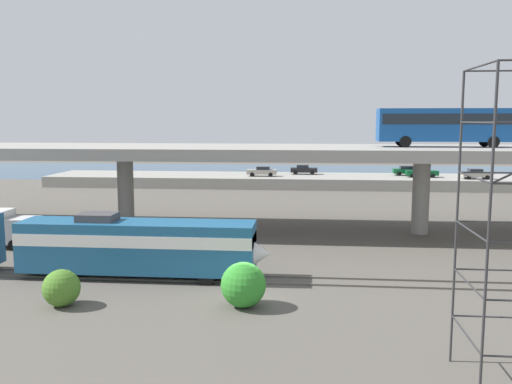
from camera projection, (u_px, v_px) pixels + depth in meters
ground_plane at (245, 301)px, 31.00m from camera, size 260.00×260.00×0.00m
rail_strip_near at (250, 283)px, 34.18m from camera, size 110.00×0.12×0.12m
rail_strip_far at (253, 276)px, 35.70m from camera, size 110.00×0.12×0.12m
train_locomotive at (149, 244)px, 35.29m from camera, size 16.26×3.04×4.18m
highway_overpass at (270, 154)px, 49.82m from camera, size 96.00×12.01×7.78m
transit_bus_on_overpass at (447, 124)px, 48.47m from camera, size 12.00×2.68×3.40m
pier_parking_lot at (285, 181)px, 85.18m from camera, size 73.58×11.17×1.63m
parked_car_0 at (422, 172)px, 82.35m from camera, size 4.67×1.92×1.50m
parked_car_1 at (262, 171)px, 83.81m from camera, size 4.53×1.85×1.50m
parked_car_2 at (304, 169)px, 86.92m from camera, size 4.22×1.90×1.50m
parked_car_3 at (476, 174)px, 79.80m from camera, size 4.14×1.91×1.50m
parked_car_4 at (408, 170)px, 85.07m from camera, size 4.61×1.88×1.50m
harbor_water at (290, 172)px, 107.99m from camera, size 140.00×36.00×0.01m
shrub_left at (61, 288)px, 29.97m from camera, size 2.05×2.05×2.05m
shrub_right at (243, 285)px, 29.81m from camera, size 2.49×2.49×2.49m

